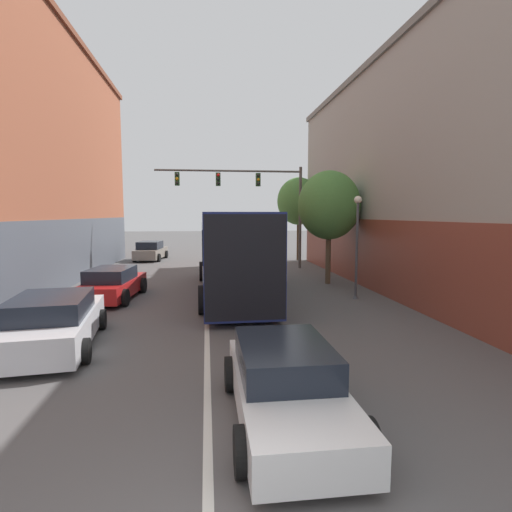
# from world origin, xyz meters

# --- Properties ---
(lane_center_line) EXTENTS (0.14, 37.94, 0.01)m
(lane_center_line) POSITION_xyz_m (0.00, 12.97, 0.00)
(lane_center_line) COLOR silver
(lane_center_line) RESTS_ON ground_plane
(building_right_storefront) EXTENTS (6.93, 25.85, 10.43)m
(building_right_storefront) POSITION_xyz_m (10.80, 13.46, 5.33)
(building_right_storefront) COLOR #9E998E
(building_right_storefront) RESTS_ON ground_plane
(bus) EXTENTS (2.91, 11.30, 3.51)m
(bus) POSITION_xyz_m (1.09, 14.23, 1.97)
(bus) COLOR navy
(bus) RESTS_ON ground_plane
(hatchback_foreground) EXTENTS (1.92, 4.15, 1.27)m
(hatchback_foreground) POSITION_xyz_m (1.30, 3.38, 0.61)
(hatchback_foreground) COLOR silver
(hatchback_foreground) RESTS_ON ground_plane
(parked_car_left_near) EXTENTS (2.25, 4.38, 1.31)m
(parked_car_left_near) POSITION_xyz_m (-3.77, 13.60, 0.63)
(parked_car_left_near) COLOR red
(parked_car_left_near) RESTS_ON ground_plane
(parked_car_left_mid) EXTENTS (2.32, 4.22, 1.41)m
(parked_car_left_mid) POSITION_xyz_m (-4.18, 27.84, 0.67)
(parked_car_left_mid) COLOR slate
(parked_car_left_mid) RESTS_ON ground_plane
(parked_car_left_far) EXTENTS (2.56, 4.81, 1.39)m
(parked_car_left_far) POSITION_xyz_m (-3.92, 7.69, 0.66)
(parked_car_left_far) COLOR silver
(parked_car_left_far) RESTS_ON ground_plane
(traffic_signal_gantry) EXTENTS (9.06, 0.36, 6.39)m
(traffic_signal_gantry) POSITION_xyz_m (2.88, 21.92, 4.80)
(traffic_signal_gantry) COLOR #514C47
(traffic_signal_gantry) RESTS_ON ground_plane
(street_lamp) EXTENTS (0.31, 0.31, 4.17)m
(street_lamp) POSITION_xyz_m (6.04, 12.51, 2.41)
(street_lamp) COLOR #47474C
(street_lamp) RESTS_ON ground_plane
(street_tree_near) EXTENTS (3.05, 2.74, 5.55)m
(street_tree_near) POSITION_xyz_m (6.00, 16.14, 3.86)
(street_tree_near) COLOR brown
(street_tree_near) RESTS_ON ground_plane
(street_tree_far) EXTENTS (3.17, 2.86, 6.15)m
(street_tree_far) POSITION_xyz_m (6.85, 26.32, 4.39)
(street_tree_far) COLOR #4C3823
(street_tree_far) RESTS_ON ground_plane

